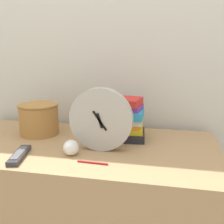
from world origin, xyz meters
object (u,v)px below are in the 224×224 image
book_stack (122,119)px  pen (93,163)px  tv_remote (19,155)px  basket (39,118)px  desk_clock (101,120)px  crumpled_paper_ball (71,148)px

book_stack → pen: (-0.06, -0.33, -0.09)m
book_stack → tv_remote: 0.51m
book_stack → basket: (-0.44, -0.02, -0.01)m
basket → tv_remote: 0.33m
desk_clock → pen: 0.20m
crumpled_paper_ball → pen: 0.13m
desk_clock → pen: bearing=-89.3°
basket → tv_remote: size_ratio=1.08×
desk_clock → book_stack: 0.20m
crumpled_paper_ball → tv_remote: bearing=-161.4°
basket → crumpled_paper_ball: (0.27, -0.24, -0.05)m
tv_remote → book_stack: bearing=41.5°
basket → tv_remote: (0.06, -0.31, -0.08)m
desk_clock → tv_remote: 0.37m
basket → tv_remote: basket is taller
basket → book_stack: bearing=2.9°
desk_clock → book_stack: size_ratio=1.08×
tv_remote → pen: size_ratio=1.55×
desk_clock → basket: 0.41m
tv_remote → pen: 0.32m
book_stack → tv_remote: size_ratio=1.33×
desk_clock → book_stack: (0.06, 0.18, -0.04)m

